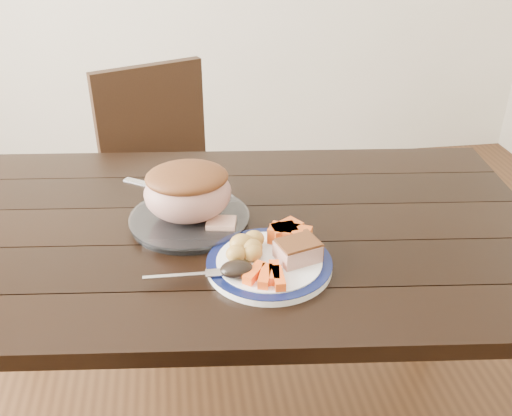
{
  "coord_description": "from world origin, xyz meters",
  "views": [
    {
      "loc": [
        -0.1,
        -1.22,
        1.49
      ],
      "look_at": [
        0.08,
        -0.02,
        0.8
      ],
      "focal_mm": 40.0,
      "sensor_mm": 36.0,
      "label": 1
    }
  ],
  "objects": [
    {
      "name": "pumpkin_wedges",
      "position": [
        0.14,
        -0.13,
        0.79
      ],
      "size": [
        0.11,
        0.1,
        0.04
      ],
      "color": "#EF571A",
      "rests_on": "dinner_plate"
    },
    {
      "name": "chair_far",
      "position": [
        -0.15,
        0.73,
        0.52
      ],
      "size": [
        0.55,
        0.56,
        0.93
      ],
      "rotation": [
        0.0,
        0.0,
        3.53
      ],
      "color": "black",
      "rests_on": "ground"
    },
    {
      "name": "fork",
      "position": [
        -0.09,
        -0.23,
        0.77
      ],
      "size": [
        0.18,
        0.03,
        0.0
      ],
      "rotation": [
        0.0,
        0.0,
        -0.03
      ],
      "color": "silver",
      "rests_on": "dinner_plate"
    },
    {
      "name": "plate_rim",
      "position": [
        0.08,
        -0.2,
        0.77
      ],
      "size": [
        0.28,
        0.28,
        0.02
      ],
      "primitive_type": "torus",
      "color": "#0B1138",
      "rests_on": "dinner_plate"
    },
    {
      "name": "roast_joint",
      "position": [
        -0.08,
        0.01,
        0.84
      ],
      "size": [
        0.21,
        0.18,
        0.14
      ],
      "primitive_type": "ellipsoid",
      "color": "#AB7568",
      "rests_on": "serving_platter"
    },
    {
      "name": "carving_knife",
      "position": [
        -0.07,
        0.17,
        0.76
      ],
      "size": [
        0.28,
        0.19,
        0.01
      ],
      "rotation": [
        0.0,
        0.0,
        -0.58
      ],
      "color": "silver",
      "rests_on": "dining_table"
    },
    {
      "name": "carrot_batons",
      "position": [
        0.07,
        -0.27,
        0.78
      ],
      "size": [
        0.09,
        0.09,
        0.02
      ],
      "color": "#F95414",
      "rests_on": "dinner_plate"
    },
    {
      "name": "roasted_potatoes",
      "position": [
        0.04,
        -0.17,
        0.79
      ],
      "size": [
        0.09,
        0.09,
        0.05
      ],
      "color": "gold",
      "rests_on": "dinner_plate"
    },
    {
      "name": "cut_slice",
      "position": [
        -0.01,
        -0.04,
        0.78
      ],
      "size": [
        0.08,
        0.07,
        0.02
      ],
      "primitive_type": "cube",
      "rotation": [
        0.0,
        0.0,
        -0.21
      ],
      "color": "tan",
      "rests_on": "serving_platter"
    },
    {
      "name": "serving_platter",
      "position": [
        -0.08,
        0.01,
        0.76
      ],
      "size": [
        0.29,
        0.29,
        0.02
      ],
      "primitive_type": "cylinder",
      "color": "white",
      "rests_on": "dining_table"
    },
    {
      "name": "pork_slice",
      "position": [
        0.15,
        -0.21,
        0.79
      ],
      "size": [
        0.1,
        0.09,
        0.04
      ],
      "primitive_type": "cube",
      "rotation": [
        0.0,
        0.0,
        0.29
      ],
      "color": "tan",
      "rests_on": "dinner_plate"
    },
    {
      "name": "dinner_plate",
      "position": [
        0.08,
        -0.2,
        0.76
      ],
      "size": [
        0.28,
        0.28,
        0.02
      ],
      "primitive_type": "cylinder",
      "color": "white",
      "rests_on": "dining_table"
    },
    {
      "name": "dining_table",
      "position": [
        -0.0,
        0.0,
        0.66
      ],
      "size": [
        1.69,
        1.07,
        0.75
      ],
      "rotation": [
        0.0,
        0.0,
        -0.11
      ],
      "color": "black",
      "rests_on": "ground"
    },
    {
      "name": "dark_mushroom",
      "position": [
        0.01,
        -0.25,
        0.79
      ],
      "size": [
        0.07,
        0.05,
        0.03
      ],
      "primitive_type": "ellipsoid",
      "color": "black",
      "rests_on": "dinner_plate"
    }
  ]
}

